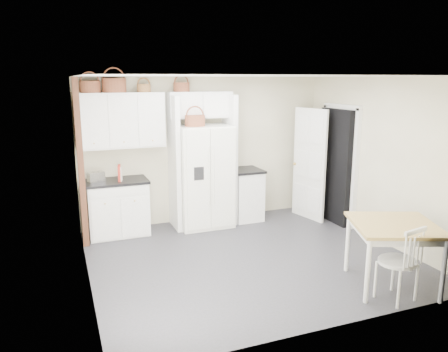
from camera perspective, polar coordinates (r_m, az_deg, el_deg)
name	(u,v)px	position (r m, az deg, el deg)	size (l,w,h in m)	color
floor	(249,257)	(6.53, 3.33, -10.56)	(4.50, 4.50, 0.00)	#2C2B30
ceiling	(252,76)	(6.01, 3.65, 12.89)	(4.50, 4.50, 0.00)	white
wall_back	(205,150)	(7.97, -2.49, 3.44)	(4.50, 4.50, 0.00)	#B4AA8B
wall_left	(83,185)	(5.61, -17.93, -1.07)	(4.00, 4.00, 0.00)	#B4AA8B
wall_right	(380,160)	(7.35, 19.67, 1.93)	(4.00, 4.00, 0.00)	#B4AA8B
refrigerator	(204,176)	(7.67, -2.68, -0.02)	(0.92, 0.74, 1.79)	white
base_cab_left	(118,209)	(7.52, -13.70, -4.15)	(0.97, 0.61, 0.89)	white
base_cab_right	(245,195)	(8.12, 2.80, -2.52)	(0.52, 0.62, 0.91)	white
dining_table	(392,255)	(5.93, 21.08, -9.59)	(0.99, 0.99, 0.83)	olive
windsor_chair	(398,261)	(5.58, 21.72, -10.32)	(0.47, 0.43, 0.96)	white
counter_left	(116,181)	(7.40, -13.88, -0.68)	(1.01, 0.65, 0.04)	black
counter_right	(246,170)	(8.01, 2.84, 0.76)	(0.56, 0.66, 0.04)	black
toaster	(96,177)	(7.29, -16.37, -0.15)	(0.25, 0.14, 0.17)	silver
cookbook_red	(119,173)	(7.29, -13.51, 0.38)	(0.04, 0.18, 0.27)	red
cookbook_cream	(121,174)	(7.30, -13.33, 0.23)	(0.03, 0.15, 0.22)	beige
basket_upper_a	(90,87)	(7.31, -17.10, 11.07)	(0.32, 0.32, 0.18)	brown
basket_upper_b	(114,85)	(7.35, -14.15, 11.41)	(0.38, 0.38, 0.22)	brown
basket_upper_c	(144,88)	(7.43, -10.43, 11.22)	(0.23, 0.23, 0.13)	brown
basket_bridge_a	(181,87)	(7.57, -5.58, 11.48)	(0.28, 0.28, 0.16)	brown
basket_fridge_a	(195,121)	(7.37, -3.81, 7.21)	(0.34, 0.34, 0.18)	brown
upper_cabinet	(121,120)	(7.39, -13.28, 7.08)	(1.40, 0.34, 0.90)	white
bridge_cabinet	(200,105)	(7.67, -3.22, 9.27)	(1.12, 0.34, 0.45)	white
fridge_panel_left	(174,163)	(7.53, -6.52, 1.66)	(0.08, 0.60, 2.30)	white
fridge_panel_right	(229,159)	(7.84, 0.72, 2.18)	(0.08, 0.60, 2.30)	white
trim_post	(81,165)	(6.93, -18.20, 1.43)	(0.09, 0.09, 2.60)	#3E2816
doorway_void	(337,166)	(8.12, 14.48, 1.24)	(0.18, 0.85, 2.05)	black
door_slab	(309,164)	(8.19, 11.08, 1.50)	(0.80, 0.04, 2.05)	white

